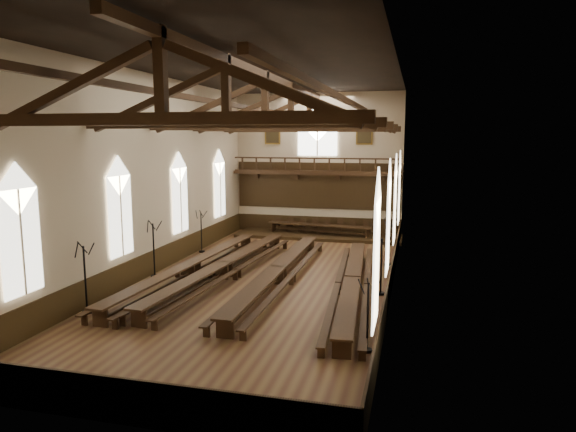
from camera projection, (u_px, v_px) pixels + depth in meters
name	position (u px, v px, depth m)	size (l,w,h in m)	color
ground	(266.00, 280.00, 24.93)	(26.00, 26.00, 0.00)	brown
room_walls	(265.00, 147.00, 23.95)	(26.00, 26.00, 26.00)	#C0B391
wainscot_band	(266.00, 268.00, 24.84)	(12.00, 26.00, 1.20)	#352610
side_windows	(266.00, 204.00, 24.36)	(11.85, 19.80, 4.50)	white
end_window	(317.00, 132.00, 36.19)	(2.80, 0.12, 3.80)	white
minstrels_gallery	(316.00, 180.00, 36.47)	(11.80, 1.24, 3.70)	#331F10
portraits	(317.00, 134.00, 36.21)	(7.75, 0.09, 1.45)	brown
roof_trusses	(265.00, 108.00, 23.68)	(11.70, 25.70, 2.80)	#331F10
refectory_row_a	(192.00, 266.00, 25.42)	(2.05, 14.98, 0.80)	#331F10
refectory_row_b	(225.00, 266.00, 25.34)	(2.27, 15.13, 0.82)	#331F10
refectory_row_c	(279.00, 271.00, 24.49)	(1.65, 14.98, 0.81)	#331F10
refectory_row_d	(352.00, 281.00, 22.84)	(2.12, 14.76, 0.78)	#331F10
dais	(319.00, 236.00, 35.74)	(11.40, 3.13, 0.21)	#352610
high_table	(319.00, 226.00, 35.63)	(7.41, 1.73, 0.69)	#331F10
high_chairs	(321.00, 225.00, 36.33)	(6.75, 0.45, 0.94)	#331F10
candelabrum_left_near	(86.00, 292.00, 20.17)	(0.84, 0.86, 2.88)	black
candelabrum_left_mid	(154.00, 260.00, 25.38)	(0.81, 0.88, 2.87)	black
candelabrum_left_far	(202.00, 240.00, 30.93)	(0.74, 0.78, 2.58)	black
candelabrum_right_near	(367.00, 330.00, 16.54)	(0.74, 0.70, 2.45)	black
candelabrum_right_mid	(381.00, 277.00, 22.58)	(0.79, 0.80, 2.69)	black
candelabrum_right_far	(388.00, 251.00, 27.79)	(0.73, 0.80, 2.63)	black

